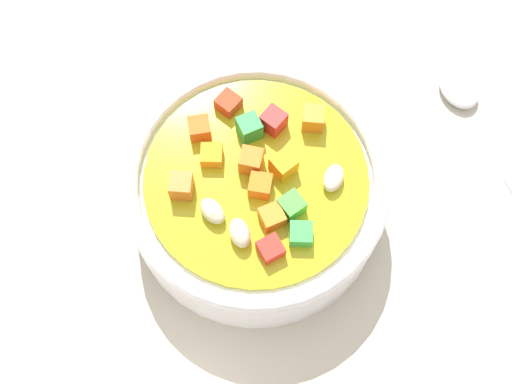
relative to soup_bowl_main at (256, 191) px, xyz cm
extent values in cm
cube|color=#BAB2A0|center=(0.00, 0.00, -3.75)|extent=(140.00, 140.00, 2.00)
cylinder|color=white|center=(0.00, 0.00, -0.62)|extent=(15.54, 15.54, 4.25)
torus|color=white|center=(0.00, 0.00, 1.81)|extent=(15.62, 15.62, 1.01)
cylinder|color=#AFA81A|center=(0.00, 0.00, 1.70)|extent=(13.08, 13.08, 0.40)
cube|color=orange|center=(-1.66, -0.25, 2.54)|extent=(1.59, 1.59, 1.28)
cube|color=green|center=(-1.16, 4.14, 2.37)|extent=(1.61, 1.61, 0.93)
cube|color=#DC591B|center=(2.14, -3.89, 2.44)|extent=(1.44, 1.44, 1.07)
ellipsoid|color=beige|center=(3.02, 1.28, 2.41)|extent=(1.64, 2.02, 1.01)
ellipsoid|color=beige|center=(2.01, 3.01, 2.49)|extent=(1.18, 1.78, 1.18)
cube|color=red|center=(0.70, 4.38, 2.34)|extent=(1.43, 1.43, 0.88)
ellipsoid|color=beige|center=(-4.09, 1.63, 2.36)|extent=(1.97, 2.06, 0.92)
cube|color=red|center=(-0.41, -4.97, 2.35)|extent=(1.71, 1.71, 0.90)
cube|color=red|center=(-2.09, -2.86, 2.55)|extent=(1.72, 1.72, 1.30)
cube|color=orange|center=(2.00, -2.04, 2.34)|extent=(1.60, 1.60, 0.88)
cube|color=orange|center=(0.50, 2.68, 2.40)|extent=(1.34, 1.34, 0.99)
cube|color=orange|center=(-4.35, -2.24, 2.56)|extent=(1.65, 1.65, 1.31)
cube|color=green|center=(-1.25, 2.44, 2.45)|extent=(1.55, 1.55, 1.11)
cube|color=orange|center=(4.22, -0.67, 2.59)|extent=(1.64, 1.64, 1.38)
cube|color=orange|center=(-0.10, -0.84, 2.58)|extent=(1.72, 1.72, 1.35)
cube|color=#238E3B|center=(-0.59, -2.85, 2.62)|extent=(1.36, 1.36, 1.43)
cube|color=orange|center=(0.05, 0.73, 2.47)|extent=(1.70, 1.70, 1.13)
ellipsoid|color=silver|center=(-15.80, -3.36, -2.23)|extent=(2.64, 3.42, 1.05)
camera|label=1|loc=(5.12, 14.54, 37.93)|focal=47.81mm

